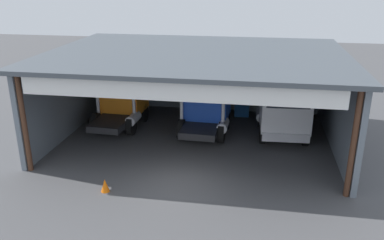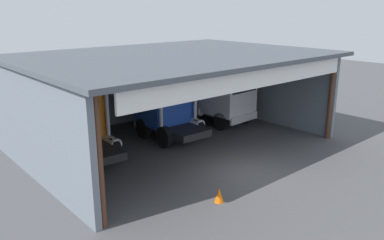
{
  "view_description": "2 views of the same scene",
  "coord_description": "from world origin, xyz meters",
  "views": [
    {
      "loc": [
        3.12,
        -15.04,
        8.52
      ],
      "look_at": [
        0.0,
        3.63,
        1.61
      ],
      "focal_mm": 37.78,
      "sensor_mm": 36.0,
      "label": 1
    },
    {
      "loc": [
        -12.25,
        -10.32,
        6.96
      ],
      "look_at": [
        0.0,
        3.63,
        1.61
      ],
      "focal_mm": 36.45,
      "sensor_mm": 36.0,
      "label": 2
    }
  ],
  "objects": [
    {
      "name": "oil_drum",
      "position": [
        2.08,
        9.65,
        0.47
      ],
      "size": [
        0.58,
        0.58,
        0.94
      ],
      "primitive_type": "cylinder",
      "color": "gold",
      "rests_on": "ground"
    },
    {
      "name": "truck_orange_center_bay",
      "position": [
        -4.62,
        6.55,
        1.77
      ],
      "size": [
        2.62,
        4.62,
        3.39
      ],
      "rotation": [
        0.0,
        0.0,
        -0.04
      ],
      "color": "orange",
      "rests_on": "ground"
    },
    {
      "name": "workshop_shed",
      "position": [
        0.0,
        6.03,
        3.4
      ],
      "size": [
        14.96,
        11.06,
        4.79
      ],
      "color": "slate",
      "rests_on": "ground"
    },
    {
      "name": "truck_white_center_left_bay",
      "position": [
        4.6,
        5.92,
        1.87
      ],
      "size": [
        2.83,
        5.33,
        3.54
      ],
      "rotation": [
        0.0,
        0.0,
        3.19
      ],
      "color": "white",
      "rests_on": "ground"
    },
    {
      "name": "traffic_cone",
      "position": [
        -2.84,
        -1.14,
        0.28
      ],
      "size": [
        0.36,
        0.36,
        0.56
      ],
      "primitive_type": "cone",
      "color": "orange",
      "rests_on": "ground"
    },
    {
      "name": "tool_cart",
      "position": [
        2.24,
        9.31,
        0.5
      ],
      "size": [
        0.9,
        0.6,
        1.0
      ],
      "primitive_type": "cube",
      "color": "#1E59A5",
      "rests_on": "ground"
    },
    {
      "name": "ground_plane",
      "position": [
        0.0,
        0.0,
        0.0
      ],
      "size": [
        80.0,
        80.0,
        0.0
      ],
      "primitive_type": "plane",
      "color": "#4C4C4F",
      "rests_on": "ground"
    },
    {
      "name": "truck_blue_right_bay",
      "position": [
        0.38,
        6.16,
        1.75
      ],
      "size": [
        2.71,
        4.37,
        3.39
      ],
      "rotation": [
        0.0,
        0.0,
        -0.04
      ],
      "color": "#1E47B7",
      "rests_on": "ground"
    }
  ]
}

